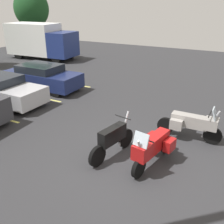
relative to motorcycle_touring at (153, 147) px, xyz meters
name	(u,v)px	position (x,y,z in m)	size (l,w,h in m)	color
ground	(132,160)	(0.02, 0.66, -0.70)	(44.00, 44.00, 0.10)	#2D2D30
motorcycle_touring	(153,147)	(0.00, 0.00, 0.00)	(2.28, 0.96, 1.39)	black
motorcycle_second	(113,139)	(-0.10, 1.31, -0.05)	(2.11, 0.67, 1.32)	black
motorcycle_third	(192,123)	(2.22, -0.67, -0.01)	(0.91, 2.33, 1.35)	black
car_silver	(1,90)	(1.54, 8.46, 0.03)	(1.83, 4.72, 1.37)	#B7B7BC
car_navy	(42,77)	(4.22, 8.19, 0.06)	(1.88, 4.51, 1.40)	navy
box_truck	(40,40)	(10.87, 14.35, 0.93)	(2.78, 6.32, 2.99)	navy
tree_center	(31,9)	(15.93, 19.97, 3.37)	(3.75, 3.75, 6.09)	#4C3823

